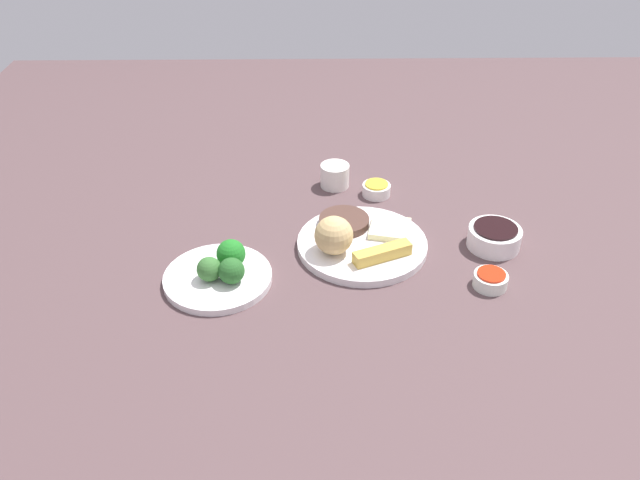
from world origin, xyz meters
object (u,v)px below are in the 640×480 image
main_plate (362,244)px  teacup (335,176)px  sauce_ramekin_sweet_and_sour (490,280)px  broccoli_plate (218,278)px  sauce_ramekin_hot_mustard (376,190)px  soy_sauce_bowl (494,238)px

main_plate → teacup: teacup is taller
main_plate → sauce_ramekin_sweet_and_sour: (-0.13, -0.23, 0.01)m
broccoli_plate → sauce_ramekin_hot_mustard: sauce_ramekin_hot_mustard is taller
teacup → sauce_ramekin_sweet_and_sour: bearing=-143.7°
sauce_ramekin_sweet_and_sour → sauce_ramekin_hot_mustard: same height
broccoli_plate → sauce_ramekin_sweet_and_sour: (-0.02, -0.50, 0.01)m
main_plate → teacup: (0.25, 0.05, 0.02)m
main_plate → sauce_ramekin_hot_mustard: bearing=-12.7°
soy_sauce_bowl → broccoli_plate: bearing=100.9°
broccoli_plate → sauce_ramekin_sweet_and_sour: 0.51m
sauce_ramekin_hot_mustard → teacup: size_ratio=0.96×
broccoli_plate → soy_sauce_bowl: (0.10, -0.54, 0.01)m
soy_sauce_bowl → teacup: bearing=51.6°
broccoli_plate → soy_sauce_bowl: 0.55m
soy_sauce_bowl → teacup: 0.40m
main_plate → teacup: size_ratio=3.94×
sauce_ramekin_hot_mustard → teacup: teacup is taller
sauce_ramekin_hot_mustard → teacup: bearing=65.3°
sauce_ramekin_sweet_and_sour → soy_sauce_bowl: bearing=-15.8°
soy_sauce_bowl → sauce_ramekin_sweet_and_sour: (-0.13, 0.04, -0.01)m
soy_sauce_bowl → sauce_ramekin_hot_mustard: 0.30m
sauce_ramekin_sweet_and_sour → sauce_ramekin_hot_mustard: 0.38m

